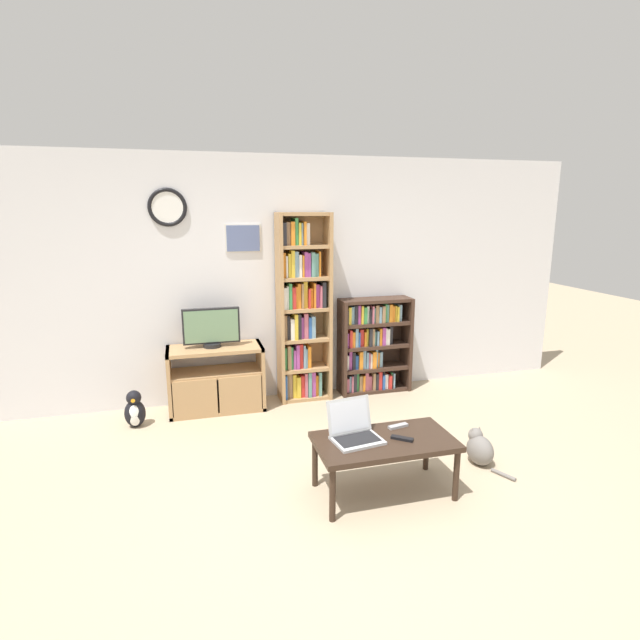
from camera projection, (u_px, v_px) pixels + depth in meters
ground_plane at (345, 514)px, 3.43m from camera, size 18.00×18.00×0.00m
wall_back at (277, 279)px, 5.37m from camera, size 6.93×0.09×2.60m
tv_stand at (216, 379)px, 5.13m from camera, size 0.96×0.43×0.67m
television at (211, 328)px, 5.04m from camera, size 0.57×0.18×0.40m
bookshelf_tall at (301, 311)px, 5.33m from camera, size 0.56×0.30×2.01m
bookshelf_short at (371, 345)px, 5.64m from camera, size 0.81×0.29×1.08m
coffee_table at (384, 445)px, 3.61m from camera, size 1.01×0.54×0.43m
laptop at (354, 430)px, 3.59m from camera, size 0.38×0.35×0.27m
remote_near_laptop at (402, 438)px, 3.58m from camera, size 0.15×0.14×0.02m
remote_far_from_laptop at (398, 426)px, 3.79m from camera, size 0.17×0.07×0.02m
cat at (479, 448)px, 4.09m from camera, size 0.23×0.46×0.29m
penguin_figurine at (135, 410)px, 4.76m from camera, size 0.20×0.18×0.36m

